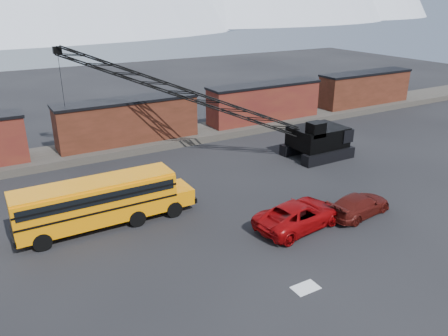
% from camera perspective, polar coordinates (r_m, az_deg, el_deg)
% --- Properties ---
extents(ground, '(160.00, 160.00, 0.00)m').
position_cam_1_polar(ground, '(25.93, 3.96, -11.09)').
color(ground, black).
rests_on(ground, ground).
extents(gravel_berm, '(120.00, 5.00, 0.70)m').
position_cam_1_polar(gravel_berm, '(44.02, -12.17, 3.03)').
color(gravel_berm, '#4A443D').
rests_on(gravel_berm, ground).
extents(boxcar_mid, '(13.70, 3.10, 4.17)m').
position_cam_1_polar(boxcar_mid, '(43.33, -12.42, 6.06)').
color(boxcar_mid, '#542417').
rests_on(boxcar_mid, gravel_berm).
extents(boxcar_east_near, '(13.70, 3.10, 4.17)m').
position_cam_1_polar(boxcar_east_near, '(50.32, 5.28, 8.59)').
color(boxcar_east_near, '#4C1615').
rests_on(boxcar_east_near, gravel_berm).
extents(boxcar_east_far, '(13.70, 3.10, 4.17)m').
position_cam_1_polar(boxcar_east_far, '(60.81, 17.92, 9.91)').
color(boxcar_east_far, '#542417').
rests_on(boxcar_east_far, gravel_berm).
extents(snow_patch, '(1.40, 0.90, 0.02)m').
position_cam_1_polar(snow_patch, '(23.61, 10.61, -15.12)').
color(snow_patch, silver).
rests_on(snow_patch, ground).
extents(school_bus, '(11.65, 2.65, 3.19)m').
position_cam_1_polar(school_bus, '(29.00, -15.67, -4.13)').
color(school_bus, orange).
rests_on(school_bus, ground).
extents(red_pickup, '(6.57, 3.65, 1.74)m').
position_cam_1_polar(red_pickup, '(28.60, 9.77, -6.05)').
color(red_pickup, '#8D0608').
rests_on(red_pickup, ground).
extents(maroon_suv, '(5.41, 2.81, 1.50)m').
position_cam_1_polar(maroon_suv, '(31.12, 17.20, -4.63)').
color(maroon_suv, '#49110D').
rests_on(maroon_suv, ground).
extents(crawler_crane, '(23.21, 13.58, 10.22)m').
position_cam_1_polar(crawler_crane, '(38.77, -5.14, 9.66)').
color(crawler_crane, black).
rests_on(crawler_crane, ground).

